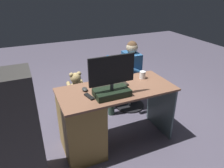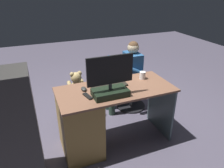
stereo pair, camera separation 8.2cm
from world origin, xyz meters
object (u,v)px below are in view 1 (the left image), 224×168
(monitor, at_px, (112,83))
(person, at_px, (126,72))
(cup, at_px, (143,75))
(office_chair_teddy, at_px, (78,105))
(desk, at_px, (89,121))
(visitor_chair, at_px, (130,94))
(teddy_bear, at_px, (76,84))
(keyboard, at_px, (110,86))
(tv_remote, at_px, (89,97))
(computer_mouse, at_px, (85,89))

(monitor, distance_m, person, 1.03)
(cup, relative_size, office_chair_teddy, 0.20)
(cup, bearing_deg, desk, 9.40)
(desk, xyz_separation_m, visitor_chair, (-0.92, -0.68, -0.17))
(monitor, xyz_separation_m, visitor_chair, (-0.68, -0.80, -0.66))
(desk, relative_size, teddy_bear, 3.98)
(desk, relative_size, keyboard, 3.20)
(keyboard, xyz_separation_m, person, (-0.52, -0.60, -0.13))
(teddy_bear, distance_m, person, 0.79)
(desk, distance_m, visitor_chair, 1.15)
(desk, distance_m, tv_remote, 0.37)
(keyboard, bearing_deg, tv_remote, 25.90)
(tv_remote, bearing_deg, visitor_chair, -153.74)
(teddy_bear, bearing_deg, person, -179.48)
(teddy_bear, relative_size, person, 0.31)
(keyboard, relative_size, person, 0.39)
(computer_mouse, height_order, visitor_chair, computer_mouse)
(tv_remote, height_order, visitor_chair, tv_remote)
(monitor, height_order, keyboard, monitor)
(desk, relative_size, visitor_chair, 2.88)
(keyboard, bearing_deg, person, -131.21)
(computer_mouse, bearing_deg, desk, 88.17)
(tv_remote, bearing_deg, office_chair_teddy, -106.16)
(monitor, xyz_separation_m, cup, (-0.54, -0.26, -0.10))
(desk, distance_m, computer_mouse, 0.38)
(office_chair_teddy, height_order, person, person)
(keyboard, distance_m, computer_mouse, 0.30)
(office_chair_teddy, distance_m, person, 0.88)
(cup, distance_m, visitor_chair, 0.80)
(office_chair_teddy, relative_size, visitor_chair, 0.99)
(monitor, bearing_deg, desk, -28.56)
(visitor_chair, bearing_deg, person, 1.34)
(keyboard, height_order, teddy_bear, keyboard)
(tv_remote, relative_size, teddy_bear, 0.44)
(computer_mouse, relative_size, visitor_chair, 0.21)
(cup, bearing_deg, tv_remote, 14.36)
(cup, distance_m, person, 0.57)
(tv_remote, distance_m, office_chair_teddy, 0.89)
(computer_mouse, distance_m, teddy_bear, 0.60)
(tv_remote, bearing_deg, computer_mouse, -103.91)
(tv_remote, height_order, office_chair_teddy, tv_remote)
(monitor, distance_m, cup, 0.60)
(cup, distance_m, tv_remote, 0.80)
(monitor, bearing_deg, visitor_chair, -130.25)
(desk, height_order, person, person)
(visitor_chair, relative_size, person, 0.43)
(cup, relative_size, visitor_chair, 0.20)
(desk, bearing_deg, computer_mouse, -91.83)
(monitor, bearing_deg, computer_mouse, -44.07)
(keyboard, xyz_separation_m, tv_remote, (0.31, 0.15, -0.00))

